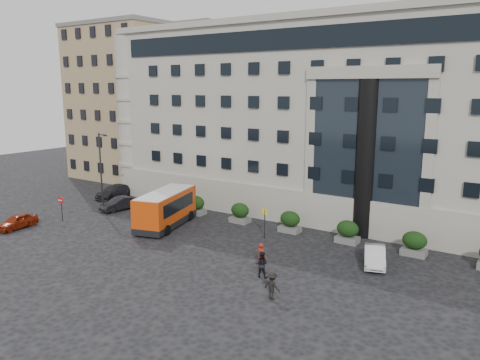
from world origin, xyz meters
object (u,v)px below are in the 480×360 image
(street_lamp, at_px, (101,170))
(bus_stop_sign, at_px, (265,218))
(hedge_c, at_px, (290,221))
(hedge_e, at_px, (414,243))
(hedge_b, at_px, (240,213))
(parked_car_c, at_px, (114,191))
(pedestrian_c, at_px, (272,286))
(red_truck, at_px, (168,174))
(parked_car_b, at_px, (120,204))
(pedestrian_a, at_px, (261,256))
(parked_car_a, at_px, (17,221))
(parked_car_d, at_px, (181,184))
(hedge_a, at_px, (196,205))
(hedge_d, at_px, (348,232))
(white_taxi, at_px, (375,256))
(minibus, at_px, (166,207))
(no_entry_sign, at_px, (61,204))
(pedestrian_b, at_px, (262,264))

(street_lamp, relative_size, bus_stop_sign, 3.17)
(hedge_c, height_order, hedge_e, same)
(hedge_b, height_order, parked_car_c, hedge_b)
(hedge_c, distance_m, hedge_e, 10.40)
(parked_car_c, bearing_deg, pedestrian_c, -27.48)
(hedge_c, bearing_deg, red_truck, 158.42)
(hedge_b, distance_m, red_truck, 18.94)
(hedge_b, distance_m, hedge_e, 15.60)
(red_truck, xyz_separation_m, parked_car_b, (4.11, -11.79, -0.85))
(street_lamp, xyz_separation_m, bus_stop_sign, (17.44, 2.00, -2.64))
(hedge_e, xyz_separation_m, pedestrian_a, (-8.09, -8.68, 0.02))
(red_truck, relative_size, parked_car_c, 1.20)
(parked_car_a, relative_size, parked_car_d, 0.70)
(hedge_a, bearing_deg, hedge_d, 0.00)
(street_lamp, height_order, red_truck, street_lamp)
(red_truck, relative_size, parked_car_b, 1.46)
(bus_stop_sign, height_order, red_truck, red_truck)
(street_lamp, xyz_separation_m, pedestrian_a, (20.65, -3.88, -3.42))
(red_truck, height_order, parked_car_d, red_truck)
(parked_car_b, bearing_deg, white_taxi, 8.46)
(minibus, xyz_separation_m, parked_car_a, (-10.59, -7.87, -1.11))
(white_taxi, bearing_deg, hedge_a, 150.29)
(no_entry_sign, height_order, white_taxi, no_entry_sign)
(no_entry_sign, bearing_deg, hedge_c, 24.49)
(hedge_e, distance_m, parked_car_c, 32.94)
(hedge_b, bearing_deg, pedestrian_c, -49.65)
(hedge_d, bearing_deg, hedge_c, 180.00)
(hedge_e, height_order, pedestrian_c, hedge_e)
(hedge_c, distance_m, parked_car_c, 22.55)
(hedge_c, xyz_separation_m, parked_car_a, (-20.70, -12.53, -0.29))
(hedge_e, relative_size, no_entry_sign, 0.79)
(pedestrian_b, bearing_deg, parked_car_b, -33.93)
(bus_stop_sign, relative_size, parked_car_d, 0.47)
(hedge_c, height_order, pedestrian_b, hedge_c)
(bus_stop_sign, height_order, minibus, minibus)
(hedge_a, bearing_deg, street_lamp, -148.84)
(minibus, bearing_deg, red_truck, 116.38)
(no_entry_sign, xyz_separation_m, parked_car_b, (1.50, 5.75, -0.99))
(hedge_a, xyz_separation_m, white_taxi, (18.94, -3.50, -0.27))
(hedge_b, distance_m, bus_stop_sign, 5.19)
(hedge_a, height_order, no_entry_sign, no_entry_sign)
(parked_car_a, height_order, pedestrian_c, pedestrian_c)
(parked_car_c, bearing_deg, red_truck, 83.32)
(parked_car_a, distance_m, parked_car_d, 20.04)
(no_entry_sign, bearing_deg, parked_car_d, 87.43)
(hedge_e, bearing_deg, pedestrian_a, -132.98)
(bus_stop_sign, bearing_deg, hedge_b, 146.93)
(hedge_b, xyz_separation_m, no_entry_sign, (-14.20, -8.84, 0.72))
(hedge_b, xyz_separation_m, hedge_d, (10.40, 0.00, 0.00))
(white_taxi, distance_m, pedestrian_a, 8.10)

